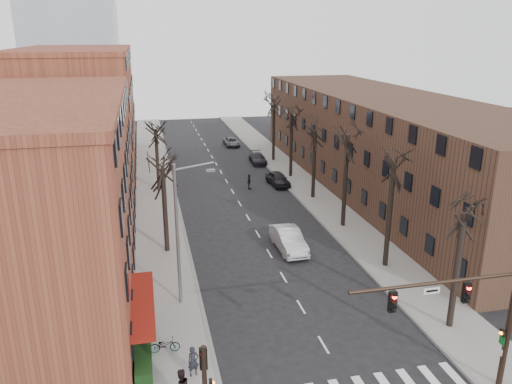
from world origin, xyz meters
TOP-DOWN VIEW (x-y plane):
  - sidewalk_left at (-8.00, 35.00)m, footprint 4.00×90.00m
  - sidewalk_right at (8.00, 35.00)m, footprint 4.00×90.00m
  - building_left_near at (-16.00, 15.00)m, footprint 12.00×26.00m
  - building_left_far at (-16.00, 44.00)m, footprint 12.00×28.00m
  - building_right at (16.00, 30.00)m, footprint 12.00×50.00m
  - awning_left at (-9.40, 6.00)m, footprint 1.20×7.00m
  - hedge at (-9.50, 5.00)m, footprint 0.80×6.00m
  - tree_right_a at (7.60, 4.00)m, footprint 5.20×5.20m
  - tree_right_b at (7.60, 12.00)m, footprint 5.20×5.20m
  - tree_right_c at (7.60, 20.00)m, footprint 5.20×5.20m
  - tree_right_d at (7.60, 28.00)m, footprint 5.20×5.20m
  - tree_right_e at (7.60, 36.00)m, footprint 5.20×5.20m
  - tree_right_f at (7.60, 44.00)m, footprint 5.20×5.20m
  - tree_left_a at (-7.60, 18.00)m, footprint 5.20×5.20m
  - tree_left_b at (-7.60, 34.00)m, footprint 5.20×5.20m
  - signal_mast_arm at (5.45, -1.00)m, footprint 8.14×0.30m
  - signal_pole_left at (-6.99, -0.95)m, footprint 0.47×0.44m
  - streetlight at (-7.03, 10.00)m, footprint 2.45×0.22m
  - silver_sedan at (1.62, 16.36)m, footprint 1.94×5.17m
  - parked_car_near at (5.30, 33.18)m, footprint 2.18×4.50m
  - parked_car_mid at (5.30, 43.14)m, footprint 1.99×4.60m
  - parked_car_far at (3.80, 54.19)m, footprint 2.09×4.30m
  - pedestrian_a at (-7.13, 2.86)m, footprint 0.64×0.49m
  - pedestrian_crossing at (1.90, 32.47)m, footprint 0.66×1.04m
  - bicycle at (-8.41, 5.04)m, footprint 1.61×0.65m

SIDE VIEW (x-z plane):
  - awning_left at x=-9.40m, z-range -0.07..0.07m
  - tree_right_a at x=7.60m, z-range -5.00..5.00m
  - tree_right_b at x=7.60m, z-range -5.40..5.40m
  - tree_right_c at x=7.60m, z-range -5.80..5.80m
  - tree_right_d at x=7.60m, z-range -5.00..5.00m
  - tree_right_e at x=7.60m, z-range -5.40..5.40m
  - tree_right_f at x=7.60m, z-range -5.80..5.80m
  - tree_left_a at x=-7.60m, z-range -4.75..4.75m
  - tree_left_b at x=-7.60m, z-range -4.75..4.75m
  - sidewalk_left at x=-8.00m, z-range 0.00..0.15m
  - sidewalk_right at x=8.00m, z-range 0.00..0.15m
  - bicycle at x=-8.41m, z-range 0.15..0.98m
  - parked_car_far at x=3.80m, z-range 0.00..1.18m
  - hedge at x=-9.50m, z-range 0.15..1.15m
  - parked_car_mid at x=5.30m, z-range 0.00..1.32m
  - parked_car_near at x=5.30m, z-range 0.00..1.48m
  - pedestrian_crossing at x=1.90m, z-range 0.00..1.65m
  - silver_sedan at x=1.62m, z-range 0.00..1.69m
  - pedestrian_a at x=-7.13m, z-range 0.15..1.70m
  - signal_pole_left at x=-6.99m, z-range 0.41..4.81m
  - signal_mast_arm at x=5.45m, z-range 0.80..8.00m
  - building_right at x=16.00m, z-range 0.00..10.00m
  - streetlight at x=-7.03m, z-range 0.50..9.53m
  - building_left_near at x=-16.00m, z-range 0.00..12.00m
  - building_left_far at x=-16.00m, z-range 0.00..14.00m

